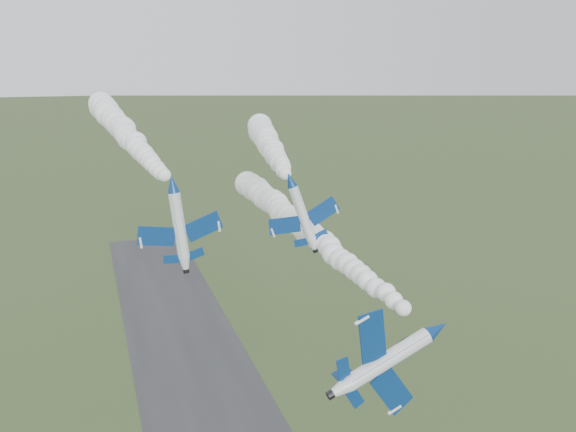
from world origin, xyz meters
The scene contains 6 objects.
jet_lead centered at (15.00, -3.74, 34.43)m, with size 4.82×14.54×11.19m.
smoke_trail_jet_lead centered at (12.90, 31.36, 36.09)m, with size 4.75×62.17×4.75m, color white, non-canonical shape.
jet_pair_left centered at (-7.48, 23.95, 45.67)m, with size 11.10×13.35×3.34m.
smoke_trail_jet_pair_left centered at (-10.74, 62.27, 48.19)m, with size 5.54×70.59×5.54m, color white, non-canonical shape.
jet_pair_right centered at (8.36, 24.43, 45.15)m, with size 9.68×12.06×3.98m.
smoke_trail_jet_pair_right centered at (14.25, 54.80, 45.63)m, with size 5.37×56.54×5.37m, color white, non-canonical shape.
Camera 1 is at (-17.95, -56.46, 61.50)m, focal length 40.00 mm.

